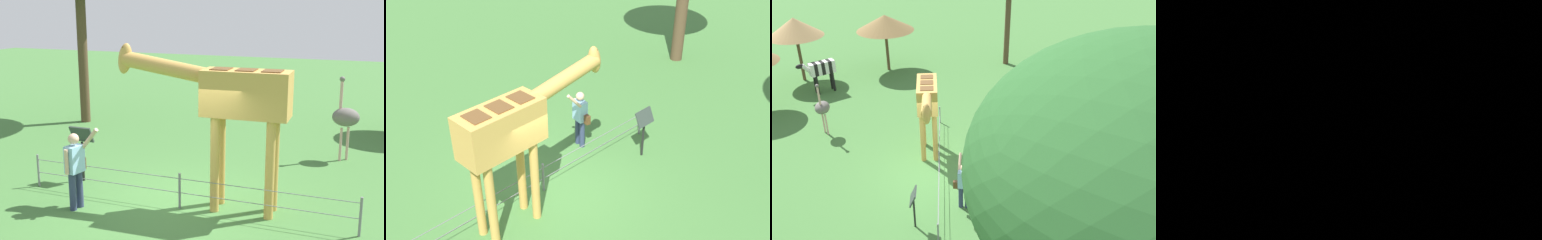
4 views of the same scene
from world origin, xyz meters
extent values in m
plane|color=#427538|center=(0.00, 0.00, 0.00)|extent=(60.00, 60.00, 0.00)
cylinder|color=gold|center=(-0.70, 0.02, 0.97)|extent=(0.18, 0.18, 1.95)
cylinder|color=gold|center=(-0.68, -0.42, 0.97)|extent=(0.18, 0.18, 1.95)
cylinder|color=gold|center=(-1.80, -0.01, 0.97)|extent=(0.18, 0.18, 1.95)
cylinder|color=gold|center=(-1.78, -0.45, 0.97)|extent=(0.18, 0.18, 1.95)
cube|color=gold|center=(-1.24, -0.22, 2.40)|extent=(1.72, 0.76, 0.90)
cube|color=brown|center=(-0.74, -0.20, 2.86)|extent=(0.37, 0.45, 0.02)
cube|color=brown|center=(-1.24, -0.22, 2.86)|extent=(0.37, 0.45, 0.02)
cube|color=brown|center=(-1.74, -0.23, 2.86)|extent=(0.37, 0.45, 0.02)
cylinder|color=gold|center=(0.34, -0.16, 2.82)|extent=(2.04, 0.39, 0.63)
ellipsoid|color=gold|center=(1.33, -0.13, 2.98)|extent=(0.39, 0.27, 0.68)
cylinder|color=brown|center=(1.33, -0.07, 3.16)|extent=(0.05, 0.05, 0.14)
cylinder|color=brown|center=(1.33, -0.19, 3.16)|extent=(0.05, 0.05, 0.14)
cylinder|color=navy|center=(1.93, 0.84, 0.39)|extent=(0.14, 0.14, 0.78)
cylinder|color=navy|center=(1.97, 1.04, 0.39)|extent=(0.14, 0.14, 0.78)
cube|color=#8CBFE0|center=(1.95, 0.94, 1.06)|extent=(0.29, 0.39, 0.55)
sphere|color=#D8AD8C|center=(1.95, 0.94, 1.47)|extent=(0.22, 0.22, 0.22)
cylinder|color=#D8AD8C|center=(1.64, 0.82, 1.48)|extent=(0.44, 0.15, 0.46)
cylinder|color=#D8AD8C|center=(1.99, 1.15, 1.05)|extent=(0.08, 0.08, 0.50)
cube|color=brown|center=(1.96, 0.71, 0.88)|extent=(0.15, 0.22, 0.24)
cylinder|color=black|center=(-6.55, -5.74, 0.47)|extent=(0.12, 0.12, 0.95)
cylinder|color=black|center=(-6.80, -5.91, 0.47)|extent=(0.12, 0.12, 0.95)
cylinder|color=black|center=(-7.01, -5.08, 0.47)|extent=(0.12, 0.12, 0.95)
cylinder|color=black|center=(-7.26, -5.25, 0.47)|extent=(0.12, 0.12, 0.95)
cube|color=silver|center=(-7.20, -5.07, 1.25)|extent=(0.46, 0.39, 0.60)
cube|color=black|center=(-7.10, -5.21, 1.25)|extent=(0.46, 0.39, 0.60)
cube|color=silver|center=(-7.00, -5.35, 1.25)|extent=(0.46, 0.39, 0.60)
cube|color=black|center=(-6.91, -5.49, 1.25)|extent=(0.46, 0.39, 0.60)
cube|color=silver|center=(-6.81, -5.64, 1.25)|extent=(0.46, 0.39, 0.60)
cube|color=black|center=(-6.71, -5.78, 1.25)|extent=(0.46, 0.39, 0.60)
cube|color=silver|center=(-6.61, -5.92, 1.25)|extent=(0.46, 0.39, 0.60)
cylinder|color=silver|center=(-6.48, -6.11, 1.40)|extent=(0.42, 0.48, 0.47)
ellipsoid|color=black|center=(-6.33, -6.31, 1.55)|extent=(0.38, 0.43, 0.22)
cylinder|color=#CC9E93|center=(-2.71, -4.37, 0.45)|extent=(0.07, 0.07, 0.90)
cylinder|color=#CC9E93|center=(-2.87, -4.53, 0.45)|extent=(0.07, 0.07, 0.90)
ellipsoid|color=#66605B|center=(-2.79, -4.45, 1.18)|extent=(0.70, 0.56, 0.49)
cylinder|color=#CC9E93|center=(-2.64, -4.45, 1.73)|extent=(0.08, 0.08, 0.80)
sphere|color=#66605B|center=(-2.64, -4.45, 2.18)|extent=(0.14, 0.14, 0.14)
cylinder|color=brown|center=(-9.67, -2.71, 1.11)|extent=(0.16, 0.16, 2.22)
cone|color=brown|center=(-9.67, -2.71, 2.63)|extent=(3.03, 3.03, 0.82)
cylinder|color=brown|center=(-8.42, -6.97, 1.17)|extent=(0.16, 0.16, 2.35)
cone|color=#997A4C|center=(-8.42, -6.97, 2.82)|extent=(2.71, 2.71, 0.93)
ellipsoid|color=#285B28|center=(8.68, 2.56, 6.18)|extent=(3.90, 3.90, 2.73)
cylinder|color=brown|center=(-10.34, 3.88, 2.16)|extent=(0.30, 0.30, 4.32)
cylinder|color=black|center=(2.76, -0.53, 0.47)|extent=(0.06, 0.06, 0.95)
cube|color=#333D38|center=(2.76, -0.53, 1.13)|extent=(0.56, 0.21, 0.38)
cylinder|color=slate|center=(-3.50, 0.16, 0.38)|extent=(0.05, 0.05, 0.75)
cylinder|color=slate|center=(0.00, 0.16, 0.38)|extent=(0.05, 0.05, 0.75)
cylinder|color=slate|center=(3.50, 0.16, 0.38)|extent=(0.05, 0.05, 0.75)
cube|color=slate|center=(0.00, 0.16, 0.64)|extent=(7.00, 0.01, 0.01)
cube|color=slate|center=(0.00, 0.16, 0.34)|extent=(7.00, 0.01, 0.01)
camera|label=1|loc=(-3.77, 9.01, 4.07)|focal=47.05mm
camera|label=2|loc=(-5.24, -6.35, 6.84)|focal=42.58mm
camera|label=3|loc=(11.99, 0.49, 8.62)|focal=38.79mm
camera|label=4|loc=(7.41, -5.06, 6.16)|focal=36.34mm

